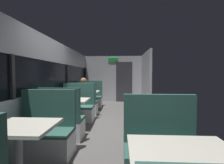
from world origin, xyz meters
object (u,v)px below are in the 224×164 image
at_px(dining_table_mid_window, 70,103).
at_px(bench_far_window_facing_entry, 91,99).
at_px(bench_mid_window_facing_entry, 78,110).
at_px(bench_far_window_facing_end, 83,105).
at_px(bench_mid_window_facing_end, 60,124).
at_px(dining_table_near_window, 18,133).
at_px(seated_passenger, 83,99).
at_px(dining_table_front_aisle, 184,164).
at_px(bench_near_window_facing_entry, 45,136).
at_px(bench_front_aisle_facing_entry, 162,157).
at_px(dining_table_far_window, 87,94).

height_order(dining_table_mid_window, bench_far_window_facing_entry, bench_far_window_facing_entry).
relative_size(bench_mid_window_facing_entry, bench_far_window_facing_end, 1.00).
bearing_deg(bench_mid_window_facing_end, dining_table_near_window, -90.00).
distance_m(dining_table_near_window, seated_passenger, 3.54).
bearing_deg(dining_table_front_aisle, bench_mid_window_facing_entry, 117.90).
height_order(dining_table_mid_window, dining_table_front_aisle, same).
height_order(bench_near_window_facing_entry, bench_mid_window_facing_entry, same).
bearing_deg(dining_table_near_window, bench_front_aisle_facing_entry, 3.18).
distance_m(bench_far_window_facing_entry, bench_front_aisle_facing_entry, 5.09).
xyz_separation_m(bench_mid_window_facing_entry, seated_passenger, (0.00, 0.75, 0.21)).
bearing_deg(bench_far_window_facing_end, seated_passenger, 90.00).
bearing_deg(dining_table_mid_window, dining_table_near_window, -90.00).
bearing_deg(bench_near_window_facing_entry, bench_mid_window_facing_entry, 90.00).
height_order(bench_mid_window_facing_end, seated_passenger, seated_passenger).
relative_size(dining_table_near_window, bench_mid_window_facing_entry, 0.82).
bearing_deg(dining_table_far_window, bench_mid_window_facing_end, -90.00).
height_order(dining_table_near_window, bench_mid_window_facing_entry, bench_mid_window_facing_entry).
distance_m(dining_table_far_window, bench_far_window_facing_end, 0.77).
height_order(bench_mid_window_facing_entry, bench_front_aisle_facing_entry, same).
relative_size(dining_table_far_window, dining_table_front_aisle, 1.00).
xyz_separation_m(bench_near_window_facing_entry, bench_mid_window_facing_entry, (0.00, 2.08, 0.00)).
bearing_deg(bench_near_window_facing_entry, bench_front_aisle_facing_entry, -18.53).
bearing_deg(dining_table_far_window, dining_table_near_window, -90.00).
relative_size(bench_mid_window_facing_end, seated_passenger, 0.87).
distance_m(bench_far_window_facing_entry, dining_table_front_aisle, 5.76).
bearing_deg(seated_passenger, dining_table_far_window, 90.00).
bearing_deg(bench_far_window_facing_end, bench_near_window_facing_entry, -90.00).
height_order(bench_near_window_facing_entry, bench_mid_window_facing_end, same).
bearing_deg(bench_mid_window_facing_entry, bench_far_window_facing_entry, 90.00).
distance_m(bench_near_window_facing_entry, dining_table_front_aisle, 2.23).
relative_size(bench_near_window_facing_entry, seated_passenger, 0.87).
bearing_deg(dining_table_near_window, bench_far_window_facing_end, 90.00).
relative_size(dining_table_near_window, bench_far_window_facing_end, 0.82).
bearing_deg(bench_mid_window_facing_entry, bench_front_aisle_facing_entry, -56.27).
distance_m(dining_table_near_window, bench_far_window_facing_entry, 4.87).
bearing_deg(dining_table_mid_window, seated_passenger, 90.00).
relative_size(bench_far_window_facing_end, dining_table_front_aisle, 1.22).
xyz_separation_m(dining_table_far_window, bench_far_window_facing_end, (0.00, -0.70, -0.31)).
distance_m(dining_table_mid_window, dining_table_far_window, 2.08).
xyz_separation_m(bench_mid_window_facing_entry, bench_front_aisle_facing_entry, (1.79, -2.68, 0.00)).
xyz_separation_m(bench_near_window_facing_entry, seated_passenger, (0.00, 2.84, 0.21)).
bearing_deg(bench_front_aisle_facing_entry, dining_table_far_window, 113.78).
xyz_separation_m(bench_near_window_facing_entry, dining_table_front_aisle, (1.79, -1.30, 0.31)).
height_order(dining_table_far_window, seated_passenger, seated_passenger).
distance_m(bench_front_aisle_facing_entry, seated_passenger, 3.88).
distance_m(dining_table_far_window, seated_passenger, 0.64).
bearing_deg(bench_far_window_facing_entry, bench_mid_window_facing_entry, -90.00).
distance_m(dining_table_near_window, bench_mid_window_facing_entry, 2.80).
relative_size(dining_table_mid_window, dining_table_far_window, 1.00).
xyz_separation_m(bench_mid_window_facing_entry, dining_table_front_aisle, (1.79, -3.38, 0.31)).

